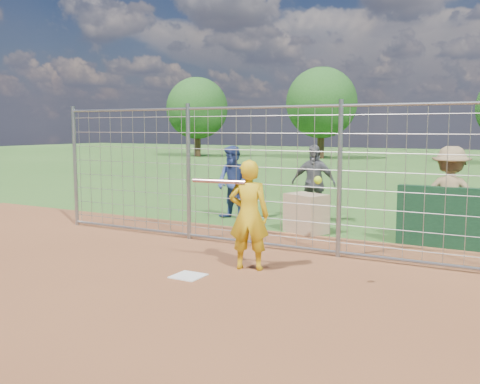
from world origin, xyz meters
The scene contains 11 objects.
ground centered at (0.00, 0.00, 0.00)m, with size 100.00×100.00×0.00m, color #2D591E.
infield_dirt centered at (0.00, -3.00, 0.01)m, with size 18.00×18.00×0.00m, color brown.
home_plate centered at (0.00, -0.20, 0.01)m, with size 0.43×0.43×0.02m, color silver.
dugout_wall centered at (3.40, 3.60, 0.55)m, with size 2.60×0.20×1.10m, color #11381E.
batter centered at (0.57, 0.59, 0.84)m, with size 0.61×0.40×1.67m, color gold.
bystander_a centered at (-1.85, 4.31, 0.87)m, with size 0.84×0.66×1.73m, color navy.
bystander_b centered at (-0.10, 4.94, 0.88)m, with size 1.03×0.43×1.77m, color #545559.
bystander_c centered at (2.97, 3.82, 0.91)m, with size 1.17×0.67×1.82m, color olive.
equipment_bin centered at (0.24, 3.69, 0.40)m, with size 0.80×0.55×0.80m, color tan.
equipment_in_play centered at (0.56, 0.34, 1.37)m, with size 2.20×0.49×0.22m.
backstop_fence centered at (0.00, 2.00, 1.26)m, with size 9.08×0.08×2.60m.
Camera 1 is at (4.33, -6.40, 2.15)m, focal length 40.00 mm.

